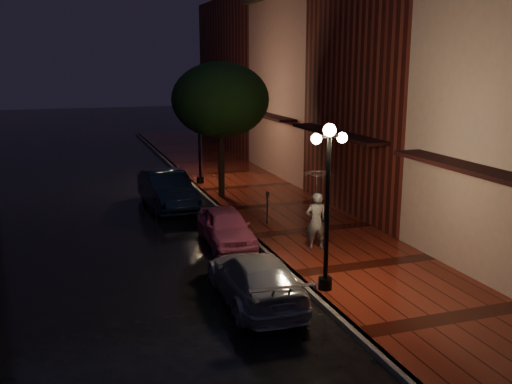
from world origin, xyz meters
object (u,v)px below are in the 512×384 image
object	(u,v)px
streetlamp_far	(199,133)
woman_with_umbrella	(317,197)
navy_car	(167,190)
silver_car	(255,278)
street_tree	(221,102)
parking_meter	(267,204)
streetlamp_near	(328,198)
pink_car	(226,227)

from	to	relation	value
streetlamp_far	woman_with_umbrella	world-z (taller)	streetlamp_far
navy_car	silver_car	xyz separation A→B (m)	(0.39, -10.15, -0.14)
street_tree	parking_meter	xyz separation A→B (m)	(0.39, -4.76, -3.36)
streetlamp_far	silver_car	xyz separation A→B (m)	(-1.87, -13.85, -1.97)
streetlamp_near	streetlamp_far	size ratio (longest dim) A/B	1.00
silver_car	navy_car	bearing A→B (deg)	-86.11
streetlamp_near	silver_car	distance (m)	2.72
street_tree	pink_car	distance (m)	7.30
pink_car	navy_car	bearing A→B (deg)	101.85
woman_with_umbrella	parking_meter	xyz separation A→B (m)	(-0.48, 3.17, -0.95)
street_tree	woman_with_umbrella	world-z (taller)	street_tree
streetlamp_far	silver_car	distance (m)	14.11
pink_car	woman_with_umbrella	world-z (taller)	woman_with_umbrella
silver_car	woman_with_umbrella	xyz separation A→B (m)	(3.00, 2.91, 1.21)
street_tree	navy_car	xyz separation A→B (m)	(-2.52, -0.70, -3.48)
silver_car	parking_meter	size ratio (longest dim) A/B	3.56
streetlamp_near	navy_car	xyz separation A→B (m)	(-2.26, 10.30, -1.84)
silver_car	parking_meter	distance (m)	6.59
pink_car	navy_car	world-z (taller)	navy_car
parking_meter	navy_car	bearing A→B (deg)	134.00
streetlamp_far	navy_car	distance (m)	4.71
streetlamp_far	parking_meter	xyz separation A→B (m)	(0.65, -7.77, -1.72)
pink_car	silver_car	size ratio (longest dim) A/B	0.83
navy_car	silver_car	world-z (taller)	navy_car
silver_car	streetlamp_far	bearing A→B (deg)	-96.01
pink_car	navy_car	xyz separation A→B (m)	(-0.96, 5.44, 0.15)
silver_car	pink_car	bearing A→B (deg)	-95.20
street_tree	silver_car	distance (m)	11.63
streetlamp_far	pink_car	xyz separation A→B (m)	(-1.30, -9.14, -1.99)
streetlamp_near	woman_with_umbrella	world-z (taller)	streetlamp_near
silver_car	woman_with_umbrella	size ratio (longest dim) A/B	1.69
pink_car	navy_car	size ratio (longest dim) A/B	0.78
streetlamp_far	navy_car	xyz separation A→B (m)	(-2.26, -3.70, -1.84)
streetlamp_far	woman_with_umbrella	bearing A→B (deg)	-84.08
navy_car	silver_car	size ratio (longest dim) A/B	1.07
streetlamp_near	silver_car	world-z (taller)	streetlamp_near
street_tree	pink_car	bearing A→B (deg)	-104.27
streetlamp_near	navy_car	size ratio (longest dim) A/B	0.93
street_tree	woman_with_umbrella	distance (m)	8.34
parking_meter	woman_with_umbrella	bearing A→B (deg)	-72.93
streetlamp_near	street_tree	bearing A→B (deg)	88.65
streetlamp_far	navy_car	bearing A→B (deg)	-121.41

